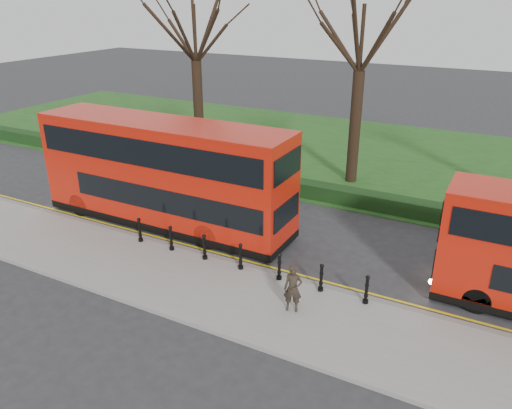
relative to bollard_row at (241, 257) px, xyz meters
The scene contains 12 objects.
ground 2.05m from the bollard_row, 136.13° to the left, with size 120.00×120.00×0.00m, color #28282B.
pavement 2.24m from the bollard_row, 130.40° to the right, with size 60.00×4.00×0.15m, color gray.
kerb 1.56m from the bollard_row, 166.00° to the left, with size 60.00×0.25×0.16m, color slate.
grass_verge 16.42m from the bollard_row, 94.91° to the left, with size 60.00×18.00×0.06m, color #1A4818.
hedge 8.27m from the bollard_row, 99.78° to the left, with size 60.00×0.90×0.80m, color black.
yellow_line_outer 1.68m from the bollard_row, 155.16° to the left, with size 60.00×0.10×0.01m, color yellow.
yellow_line_inner 1.76m from the bollard_row, 148.81° to the left, with size 60.00×0.10×0.01m, color yellow.
tree_left 16.41m from the bollard_row, 129.64° to the left, with size 6.92×6.92×10.81m.
tree_mid 13.51m from the bollard_row, 86.99° to the left, with size 7.00×7.00×10.94m.
bollard_row is the anchor object (origin of this frame).
bus_lead 5.78m from the bollard_row, 156.63° to the left, with size 11.81×2.71×4.70m.
pedestrian 3.19m from the bollard_row, 28.50° to the right, with size 0.59×0.39×1.63m, color #2D241C.
Camera 1 is at (9.53, -15.45, 9.70)m, focal length 35.00 mm.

